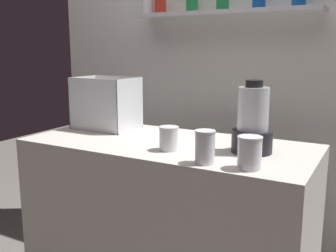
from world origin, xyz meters
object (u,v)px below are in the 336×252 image
(carrot_display_bin, at_px, (106,113))
(blender_pitcher, at_px, (253,124))
(juice_cup_orange_far_left, at_px, (169,140))
(juice_cup_orange_left, at_px, (205,149))
(juice_cup_carrot_middle, at_px, (249,154))

(carrot_display_bin, bearing_deg, blender_pitcher, -7.21)
(carrot_display_bin, relative_size, juice_cup_orange_far_left, 3.13)
(blender_pitcher, distance_m, juice_cup_orange_left, 0.29)
(carrot_display_bin, height_order, juice_cup_carrot_middle, carrot_display_bin)
(juice_cup_orange_left, bearing_deg, juice_cup_carrot_middle, 5.16)
(carrot_display_bin, bearing_deg, juice_cup_orange_left, -25.58)
(blender_pitcher, relative_size, juice_cup_carrot_middle, 2.51)
(juice_cup_orange_left, bearing_deg, blender_pitcher, 66.84)
(carrot_display_bin, height_order, blender_pitcher, blender_pitcher)
(juice_cup_orange_far_left, bearing_deg, juice_cup_carrot_middle, -13.35)
(blender_pitcher, relative_size, juice_cup_orange_left, 2.36)
(blender_pitcher, height_order, juice_cup_orange_left, blender_pitcher)
(juice_cup_orange_left, xyz_separation_m, juice_cup_carrot_middle, (0.18, 0.02, -0.00))
(juice_cup_orange_far_left, bearing_deg, juice_cup_orange_left, -26.33)
(juice_cup_orange_left, relative_size, juice_cup_carrot_middle, 1.06)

